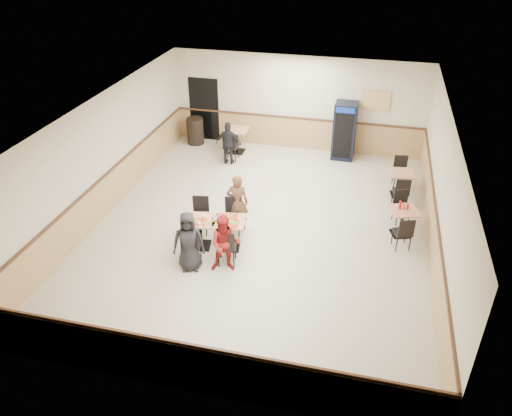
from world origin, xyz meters
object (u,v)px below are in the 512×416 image
(diner_man_opposite, at_px, (237,202))
(side_table_far, at_px, (401,180))
(pepsi_cooler, at_px, (344,131))
(side_table_near, at_px, (402,218))
(main_table, at_px, (215,229))
(diner_woman_left, at_px, (189,242))
(back_table, at_px, (237,137))
(trash_bin, at_px, (195,131))
(lone_diner, at_px, (229,143))
(diner_woman_right, at_px, (225,244))

(diner_man_opposite, height_order, side_table_far, diner_man_opposite)
(pepsi_cooler, bearing_deg, side_table_near, -65.09)
(main_table, height_order, diner_woman_left, diner_woman_left)
(diner_woman_left, xyz_separation_m, back_table, (-0.66, 6.11, -0.17))
(back_table, distance_m, pepsi_cooler, 3.39)
(diner_woman_left, relative_size, pepsi_cooler, 0.78)
(side_table_near, distance_m, trash_bin, 7.76)
(side_table_near, relative_size, back_table, 1.04)
(lone_diner, bearing_deg, main_table, 100.29)
(diner_woman_right, height_order, trash_bin, diner_woman_right)
(side_table_near, bearing_deg, diner_woman_right, -148.05)
(side_table_near, bearing_deg, pepsi_cooler, 113.48)
(side_table_far, relative_size, back_table, 0.95)
(pepsi_cooler, bearing_deg, lone_diner, -157.66)
(side_table_far, xyz_separation_m, trash_bin, (-6.61, 2.06, -0.03))
(diner_man_opposite, bearing_deg, lone_diner, -78.83)
(lone_diner, xyz_separation_m, side_table_far, (5.08, -0.83, -0.20))
(main_table, relative_size, diner_woman_right, 1.09)
(diner_woman_left, bearing_deg, side_table_near, 12.85)
(main_table, relative_size, back_table, 1.87)
(main_table, bearing_deg, diner_man_opposite, 62.10)
(diner_woman_right, distance_m, pepsi_cooler, 6.66)
(main_table, bearing_deg, trash_bin, 104.00)
(diner_woman_left, height_order, diner_man_opposite, diner_man_opposite)
(side_table_near, height_order, trash_bin, trash_bin)
(diner_woman_left, bearing_deg, diner_woman_right, -5.87)
(diner_woman_left, distance_m, diner_man_opposite, 1.87)
(trash_bin, bearing_deg, main_table, -66.06)
(diner_man_opposite, relative_size, side_table_far, 1.95)
(lone_diner, bearing_deg, side_table_far, 168.74)
(lone_diner, distance_m, side_table_far, 5.15)
(main_table, height_order, lone_diner, lone_diner)
(diner_man_opposite, distance_m, back_table, 4.51)
(diner_man_opposite, bearing_deg, main_table, 63.50)
(main_table, xyz_separation_m, side_table_far, (4.14, 3.51, -0.02))
(main_table, bearing_deg, side_table_far, 30.38)
(side_table_near, bearing_deg, diner_man_opposite, -170.42)
(lone_diner, distance_m, side_table_near, 5.83)
(diner_woman_right, bearing_deg, lone_diner, 92.23)
(side_table_far, bearing_deg, diner_woman_right, -130.61)
(lone_diner, xyz_separation_m, pepsi_cooler, (3.34, 1.28, 0.22))
(back_table, bearing_deg, lone_diner, -90.00)
(side_table_near, height_order, pepsi_cooler, pepsi_cooler)
(side_table_near, bearing_deg, trash_bin, 148.76)
(main_table, distance_m, diner_woman_left, 0.96)
(lone_diner, relative_size, side_table_far, 1.80)
(main_table, height_order, trash_bin, trash_bin)
(lone_diner, distance_m, back_table, 0.90)
(back_table, bearing_deg, diner_woman_right, -76.60)
(diner_woman_right, height_order, diner_man_opposite, diner_man_opposite)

